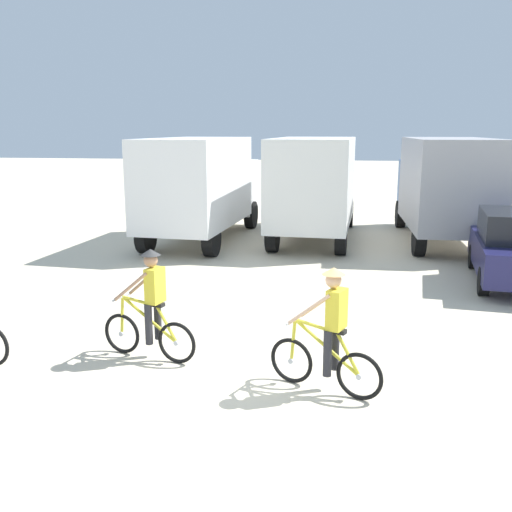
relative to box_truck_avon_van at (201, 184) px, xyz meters
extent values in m
plane|color=beige|center=(3.41, -10.62, -1.87)|extent=(120.00, 120.00, 0.00)
cube|color=white|center=(-0.04, -0.57, 0.13)|extent=(2.80, 5.37, 2.70)
cube|color=silver|center=(0.22, 2.82, -0.37)|extent=(2.31, 1.67, 2.00)
cube|color=black|center=(0.27, 3.51, -0.02)|extent=(2.02, 0.24, 0.80)
cylinder|color=black|center=(-0.80, 2.80, -1.37)|extent=(0.40, 1.02, 1.00)
cylinder|color=black|center=(1.23, 2.64, -1.37)|extent=(0.40, 1.02, 1.00)
cylinder|color=black|center=(-1.19, -2.18, -1.37)|extent=(0.40, 1.02, 1.00)
cylinder|color=black|center=(0.84, -2.34, -1.37)|extent=(0.40, 1.02, 1.00)
cube|color=white|center=(3.63, 0.16, 0.13)|extent=(2.68, 5.32, 2.70)
cube|color=silver|center=(3.82, 3.56, -0.37)|extent=(2.28, 1.62, 2.00)
cube|color=black|center=(3.85, 4.26, -0.02)|extent=(2.03, 0.19, 0.80)
cylinder|color=black|center=(2.79, 3.51, -1.37)|extent=(0.37, 1.02, 1.00)
cylinder|color=black|center=(4.83, 3.40, -1.37)|extent=(0.37, 1.02, 1.00)
cylinder|color=black|center=(2.52, -1.47, -1.37)|extent=(0.37, 1.02, 1.00)
cylinder|color=black|center=(4.56, -1.58, -1.37)|extent=(0.37, 1.02, 1.00)
cube|color=#9E9EA3|center=(7.81, 0.33, 0.13)|extent=(2.45, 5.22, 2.70)
cube|color=#4C6B9E|center=(7.78, 3.73, -0.37)|extent=(2.21, 1.52, 2.00)
cube|color=black|center=(7.77, 4.43, -0.02)|extent=(2.02, 0.10, 0.80)
cylinder|color=black|center=(6.76, 3.62, -1.37)|extent=(0.33, 1.00, 1.00)
cylinder|color=black|center=(8.80, 3.64, -1.37)|extent=(0.33, 1.00, 1.00)
cylinder|color=black|center=(6.81, -1.37, -1.37)|extent=(0.33, 1.00, 1.00)
cylinder|color=black|center=(8.85, -1.35, -1.37)|extent=(0.33, 1.00, 1.00)
cylinder|color=black|center=(8.05, -2.76, -1.55)|extent=(0.30, 0.66, 0.64)
cylinder|color=black|center=(7.72, -5.35, -1.55)|extent=(0.30, 0.66, 0.64)
torus|color=black|center=(0.99, -9.75, -1.53)|extent=(0.67, 0.24, 0.68)
cylinder|color=silver|center=(0.99, -9.75, -1.53)|extent=(0.10, 0.10, 0.08)
torus|color=black|center=(2.00, -10.03, -1.53)|extent=(0.67, 0.24, 0.68)
cylinder|color=silver|center=(2.00, -10.03, -1.53)|extent=(0.10, 0.10, 0.08)
cylinder|color=gold|center=(1.52, -9.90, -1.21)|extent=(1.00, 0.32, 0.68)
cylinder|color=gold|center=(1.35, -9.85, -0.93)|extent=(0.65, 0.22, 0.13)
cylinder|color=gold|center=(1.84, -9.98, -1.25)|extent=(0.39, 0.15, 0.59)
cylinder|color=gold|center=(1.01, -9.76, -1.21)|extent=(0.11, 0.07, 0.64)
cylinder|color=silver|center=(1.04, -9.76, -0.89)|extent=(0.17, 0.51, 0.04)
cube|color=black|center=(1.67, -9.94, -0.94)|extent=(0.26, 0.18, 0.06)
cube|color=gold|center=(1.65, -9.93, -0.63)|extent=(0.28, 0.36, 0.56)
sphere|color=#A87A5B|center=(1.59, -9.92, -0.23)|extent=(0.22, 0.22, 0.22)
cone|color=#333333|center=(1.59, -9.92, -0.10)|extent=(0.32, 0.32, 0.10)
cylinder|color=#26262B|center=(1.56, -10.04, -1.24)|extent=(0.12, 0.12, 0.66)
cylinder|color=#26262B|center=(1.63, -9.79, -1.24)|extent=(0.12, 0.12, 0.66)
cylinder|color=#A87A5B|center=(1.28, -10.02, -0.65)|extent=(0.63, 0.17, 0.53)
cylinder|color=#A87A5B|center=(1.37, -9.67, -0.65)|extent=(0.61, 0.25, 0.53)
torus|color=black|center=(3.86, -10.47, -1.53)|extent=(0.65, 0.32, 0.68)
cylinder|color=silver|center=(3.86, -10.47, -1.53)|extent=(0.10, 0.10, 0.08)
torus|color=black|center=(4.82, -10.88, -1.53)|extent=(0.65, 0.32, 0.68)
cylinder|color=silver|center=(4.82, -10.88, -1.53)|extent=(0.10, 0.10, 0.08)
cylinder|color=gold|center=(4.36, -10.69, -1.21)|extent=(0.96, 0.45, 0.68)
cylinder|color=gold|center=(4.20, -10.62, -0.93)|extent=(0.63, 0.30, 0.13)
cylinder|color=gold|center=(4.66, -10.82, -1.25)|extent=(0.38, 0.20, 0.59)
cylinder|color=gold|center=(3.88, -10.48, -1.21)|extent=(0.11, 0.09, 0.64)
cylinder|color=silver|center=(3.90, -10.49, -0.89)|extent=(0.24, 0.49, 0.04)
cube|color=black|center=(4.51, -10.75, -0.94)|extent=(0.27, 0.20, 0.06)
cube|color=gold|center=(4.49, -10.74, -0.63)|extent=(0.31, 0.37, 0.56)
sphere|color=tan|center=(4.43, -10.72, -0.23)|extent=(0.22, 0.22, 0.22)
cone|color=tan|center=(4.43, -10.72, -0.10)|extent=(0.32, 0.32, 0.10)
cylinder|color=#26262B|center=(4.38, -10.84, -1.24)|extent=(0.12, 0.12, 0.66)
cylinder|color=#26262B|center=(4.48, -10.60, -1.24)|extent=(0.12, 0.12, 0.66)
cylinder|color=tan|center=(4.11, -10.78, -0.65)|extent=(0.61, 0.25, 0.53)
cylinder|color=tan|center=(4.25, -10.44, -0.65)|extent=(0.58, 0.33, 0.53)
camera|label=1|loc=(4.48, -18.31, 1.78)|focal=40.32mm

